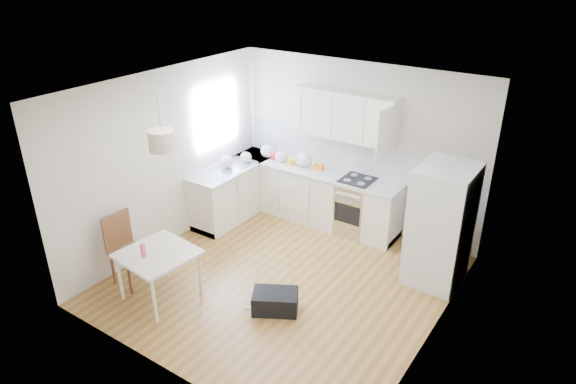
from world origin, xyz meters
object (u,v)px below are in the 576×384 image
object	(u,v)px
dining_table	(158,258)
refrigerator	(442,225)
dining_chair	(130,251)
gym_bag	(275,301)

from	to	relation	value
dining_table	refrigerator	bearing A→B (deg)	47.00
refrigerator	dining_chair	xyz separation A→B (m)	(-3.44, -2.44, -0.34)
dining_chair	gym_bag	world-z (taller)	dining_chair
refrigerator	gym_bag	distance (m)	2.45
refrigerator	dining_table	bearing A→B (deg)	-139.10
dining_chair	gym_bag	bearing A→B (deg)	20.07
dining_table	dining_chair	bearing A→B (deg)	-174.64
dining_table	dining_chair	world-z (taller)	dining_chair
dining_table	dining_chair	xyz separation A→B (m)	(-0.58, 0.01, -0.11)
refrigerator	dining_chair	size ratio (longest dim) A/B	1.67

